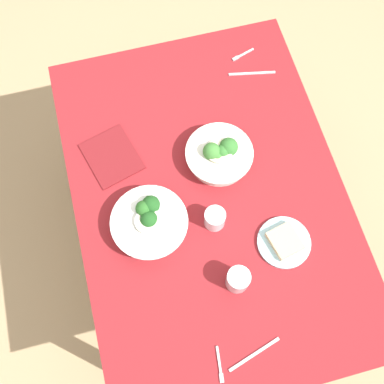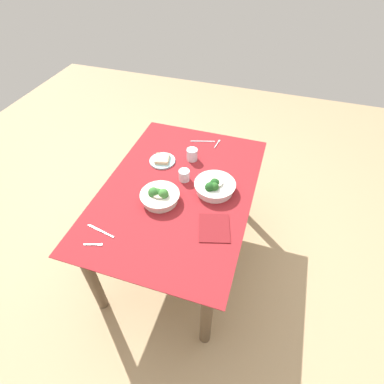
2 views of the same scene
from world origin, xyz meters
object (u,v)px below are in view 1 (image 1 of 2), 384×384
bread_side_plate (284,242)px  water_glass_center (215,218)px  water_glass_side (238,280)px  fork_by_far_bowl (242,55)px  fork_by_near_bowl (220,366)px  napkin_folded_upper (112,156)px  broccoli_bowl_far (219,155)px  broccoli_bowl_near (149,222)px  table_knife_right (254,354)px  table_knife_left (252,73)px

bread_side_plate → water_glass_center: size_ratio=2.42×
water_glass_side → fork_by_far_bowl: water_glass_side is taller
fork_by_near_bowl → napkin_folded_upper: (-0.80, -0.19, 0.00)m
broccoli_bowl_far → broccoli_bowl_near: bearing=-58.4°
fork_by_far_bowl → table_knife_right: bearing=57.5°
broccoli_bowl_near → water_glass_center: 0.22m
table_knife_left → fork_by_near_bowl: bearing=-101.3°
broccoli_bowl_near → fork_by_near_bowl: bearing=12.0°
napkin_folded_upper → broccoli_bowl_near: bearing=15.0°
table_knife_left → table_knife_right: bearing=-95.7°
water_glass_side → fork_by_near_bowl: size_ratio=0.79×
water_glass_center → table_knife_right: water_glass_center is taller
broccoli_bowl_far → napkin_folded_upper: broccoli_bowl_far is taller
bread_side_plate → water_glass_side: bearing=-65.5°
water_glass_center → water_glass_side: (0.22, 0.02, 0.01)m
broccoli_bowl_near → water_glass_side: 0.35m
water_glass_center → fork_by_far_bowl: water_glass_center is taller
water_glass_center → napkin_folded_upper: bearing=-138.7°
broccoli_bowl_near → table_knife_left: 0.74m
fork_by_far_bowl → fork_by_near_bowl: (1.11, -0.41, 0.00)m
napkin_folded_upper → water_glass_side: bearing=29.2°
fork_by_near_bowl → table_knife_right: 0.11m
bread_side_plate → table_knife_right: (0.32, -0.21, -0.01)m
fork_by_near_bowl → broccoli_bowl_far: bearing=171.4°
water_glass_side → napkin_folded_upper: 0.64m
fork_by_far_bowl → fork_by_near_bowl: same height
water_glass_side → table_knife_left: water_glass_side is taller
broccoli_bowl_near → water_glass_center: bearing=78.4°
water_glass_center → table_knife_right: (0.45, 0.00, -0.04)m
table_knife_right → table_knife_left: bearing=56.7°
broccoli_bowl_far → broccoli_bowl_near: 0.35m
bread_side_plate → fork_by_near_bowl: size_ratio=1.68×
fork_by_far_bowl → table_knife_left: 0.10m
bread_side_plate → fork_by_far_bowl: 0.79m
water_glass_center → fork_by_far_bowl: bearing=155.4°
broccoli_bowl_near → table_knife_left: bearing=134.0°
broccoli_bowl_near → fork_by_near_bowl: size_ratio=2.40×
fork_by_far_bowl → broccoli_bowl_far: bearing=45.2°
broccoli_bowl_near → table_knife_left: broccoli_bowl_near is taller
water_glass_center → table_knife_left: (-0.56, 0.31, -0.04)m
water_glass_side → napkin_folded_upper: (-0.56, -0.31, -0.04)m
broccoli_bowl_far → napkin_folded_upper: (-0.11, -0.38, -0.04)m
broccoli_bowl_near → water_glass_center: broccoli_bowl_near is taller
fork_by_near_bowl → fork_by_far_bowl: bearing=166.8°
table_knife_left → water_glass_center: bearing=-108.0°
broccoli_bowl_far → water_glass_center: (0.23, -0.08, -0.00)m
water_glass_center → fork_by_near_bowl: bearing=-13.6°
broccoli_bowl_near → table_knife_right: (0.50, 0.22, -0.04)m
water_glass_center → water_glass_side: size_ratio=0.88×
fork_by_near_bowl → table_knife_right: size_ratio=0.58×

